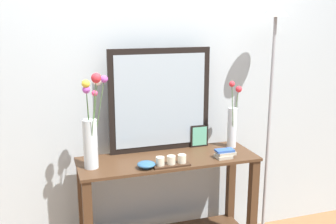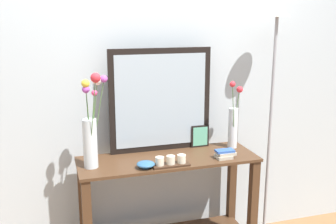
{
  "view_description": "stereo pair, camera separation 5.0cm",
  "coord_description": "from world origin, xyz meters",
  "px_view_note": "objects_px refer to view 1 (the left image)",
  "views": [
    {
      "loc": [
        -0.79,
        -2.45,
        1.75
      ],
      "look_at": [
        0.0,
        0.0,
        1.14
      ],
      "focal_mm": 42.47,
      "sensor_mm": 36.0,
      "label": 1
    },
    {
      "loc": [
        -0.74,
        -2.46,
        1.75
      ],
      "look_at": [
        0.0,
        0.0,
        1.14
      ],
      "focal_mm": 42.47,
      "sensor_mm": 36.0,
      "label": 2
    }
  ],
  "objects_px": {
    "picture_frame_small": "(199,136)",
    "book_stack": "(225,154)",
    "decorative_bowl": "(146,164)",
    "console_table": "(168,201)",
    "tall_vase_left": "(91,129)",
    "floor_lamp": "(271,87)",
    "vase_right": "(232,123)",
    "candle_tray": "(171,162)",
    "mirror_leaning": "(160,100)"
  },
  "relations": [
    {
      "from": "picture_frame_small",
      "to": "decorative_bowl",
      "type": "distance_m",
      "value": 0.57
    },
    {
      "from": "mirror_leaning",
      "to": "decorative_bowl",
      "type": "distance_m",
      "value": 0.5
    },
    {
      "from": "mirror_leaning",
      "to": "floor_lamp",
      "type": "relative_size",
      "value": 0.4
    },
    {
      "from": "tall_vase_left",
      "to": "mirror_leaning",
      "type": "bearing_deg",
      "value": 22.04
    },
    {
      "from": "console_table",
      "to": "vase_right",
      "type": "xyz_separation_m",
      "value": [
        0.52,
        0.08,
        0.51
      ]
    },
    {
      "from": "picture_frame_small",
      "to": "decorative_bowl",
      "type": "bearing_deg",
      "value": -148.44
    },
    {
      "from": "picture_frame_small",
      "to": "candle_tray",
      "type": "bearing_deg",
      "value": -136.39
    },
    {
      "from": "book_stack",
      "to": "tall_vase_left",
      "type": "bearing_deg",
      "value": 174.33
    },
    {
      "from": "floor_lamp",
      "to": "vase_right",
      "type": "bearing_deg",
      "value": 177.54
    },
    {
      "from": "tall_vase_left",
      "to": "book_stack",
      "type": "xyz_separation_m",
      "value": [
        0.88,
        -0.09,
        -0.23
      ]
    },
    {
      "from": "vase_right",
      "to": "candle_tray",
      "type": "distance_m",
      "value": 0.61
    },
    {
      "from": "floor_lamp",
      "to": "decorative_bowl",
      "type": "bearing_deg",
      "value": -168.56
    },
    {
      "from": "console_table",
      "to": "candle_tray",
      "type": "distance_m",
      "value": 0.38
    },
    {
      "from": "console_table",
      "to": "picture_frame_small",
      "type": "xyz_separation_m",
      "value": [
        0.3,
        0.16,
        0.41
      ]
    },
    {
      "from": "vase_right",
      "to": "candle_tray",
      "type": "bearing_deg",
      "value": -157.6
    },
    {
      "from": "mirror_leaning",
      "to": "picture_frame_small",
      "type": "distance_m",
      "value": 0.41
    },
    {
      "from": "vase_right",
      "to": "book_stack",
      "type": "relative_size",
      "value": 3.76
    },
    {
      "from": "candle_tray",
      "to": "picture_frame_small",
      "type": "xyz_separation_m",
      "value": [
        0.32,
        0.31,
        0.05
      ]
    },
    {
      "from": "candle_tray",
      "to": "picture_frame_small",
      "type": "distance_m",
      "value": 0.45
    },
    {
      "from": "tall_vase_left",
      "to": "book_stack",
      "type": "bearing_deg",
      "value": -5.67
    },
    {
      "from": "book_stack",
      "to": "console_table",
      "type": "bearing_deg",
      "value": 162.51
    },
    {
      "from": "tall_vase_left",
      "to": "candle_tray",
      "type": "xyz_separation_m",
      "value": [
        0.49,
        -0.12,
        -0.23
      ]
    },
    {
      "from": "console_table",
      "to": "tall_vase_left",
      "type": "height_order",
      "value": "tall_vase_left"
    },
    {
      "from": "console_table",
      "to": "tall_vase_left",
      "type": "distance_m",
      "value": 0.78
    },
    {
      "from": "mirror_leaning",
      "to": "decorative_bowl",
      "type": "height_order",
      "value": "mirror_leaning"
    },
    {
      "from": "candle_tray",
      "to": "vase_right",
      "type": "bearing_deg",
      "value": 22.4
    },
    {
      "from": "decorative_bowl",
      "to": "console_table",
      "type": "bearing_deg",
      "value": 36.04
    },
    {
      "from": "tall_vase_left",
      "to": "decorative_bowl",
      "type": "xyz_separation_m",
      "value": [
        0.32,
        -0.11,
        -0.23
      ]
    },
    {
      "from": "vase_right",
      "to": "decorative_bowl",
      "type": "xyz_separation_m",
      "value": [
        -0.71,
        -0.22,
        -0.16
      ]
    },
    {
      "from": "console_table",
      "to": "decorative_bowl",
      "type": "bearing_deg",
      "value": -143.96
    },
    {
      "from": "candle_tray",
      "to": "decorative_bowl",
      "type": "relative_size",
      "value": 2.07
    },
    {
      "from": "console_table",
      "to": "candle_tray",
      "type": "height_order",
      "value": "candle_tray"
    },
    {
      "from": "floor_lamp",
      "to": "tall_vase_left",
      "type": "bearing_deg",
      "value": -175.9
    },
    {
      "from": "console_table",
      "to": "mirror_leaning",
      "type": "bearing_deg",
      "value": 89.62
    },
    {
      "from": "mirror_leaning",
      "to": "decorative_bowl",
      "type": "relative_size",
      "value": 6.22
    },
    {
      "from": "decorative_bowl",
      "to": "book_stack",
      "type": "height_order",
      "value": "book_stack"
    },
    {
      "from": "vase_right",
      "to": "decorative_bowl",
      "type": "height_order",
      "value": "vase_right"
    },
    {
      "from": "mirror_leaning",
      "to": "vase_right",
      "type": "bearing_deg",
      "value": -10.8
    },
    {
      "from": "decorative_bowl",
      "to": "floor_lamp",
      "type": "xyz_separation_m",
      "value": [
        1.01,
        0.21,
        0.41
      ]
    },
    {
      "from": "decorative_bowl",
      "to": "floor_lamp",
      "type": "relative_size",
      "value": 0.06
    },
    {
      "from": "book_stack",
      "to": "floor_lamp",
      "type": "height_order",
      "value": "floor_lamp"
    },
    {
      "from": "tall_vase_left",
      "to": "candle_tray",
      "type": "height_order",
      "value": "tall_vase_left"
    },
    {
      "from": "picture_frame_small",
      "to": "book_stack",
      "type": "xyz_separation_m",
      "value": [
        0.07,
        -0.28,
        -0.05
      ]
    },
    {
      "from": "mirror_leaning",
      "to": "book_stack",
      "type": "distance_m",
      "value": 0.58
    },
    {
      "from": "vase_right",
      "to": "floor_lamp",
      "type": "relative_size",
      "value": 0.27
    },
    {
      "from": "candle_tray",
      "to": "book_stack",
      "type": "xyz_separation_m",
      "value": [
        0.4,
        0.03,
        0.0
      ]
    },
    {
      "from": "console_table",
      "to": "book_stack",
      "type": "xyz_separation_m",
      "value": [
        0.37,
        -0.12,
        0.35
      ]
    },
    {
      "from": "book_stack",
      "to": "floor_lamp",
      "type": "distance_m",
      "value": 0.64
    },
    {
      "from": "picture_frame_small",
      "to": "book_stack",
      "type": "distance_m",
      "value": 0.29
    },
    {
      "from": "candle_tray",
      "to": "decorative_bowl",
      "type": "xyz_separation_m",
      "value": [
        -0.16,
        0.01,
        -0.0
      ]
    }
  ]
}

